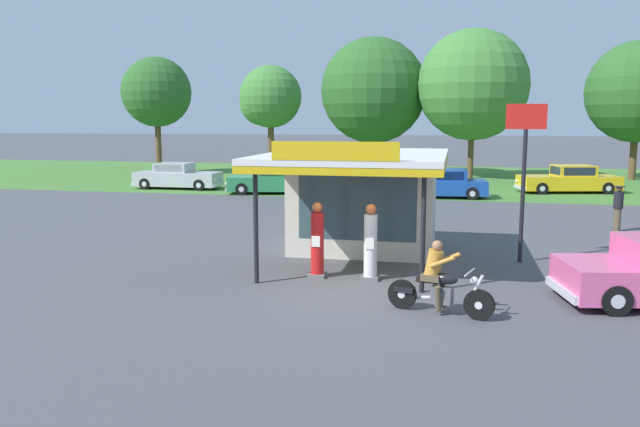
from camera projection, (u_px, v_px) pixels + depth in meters
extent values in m
plane|color=#4C4C51|center=(346.00, 293.00, 15.08)|extent=(300.00, 300.00, 0.00)
cube|color=#477A33|center=(419.00, 178.00, 44.09)|extent=(120.00, 24.00, 0.01)
cube|color=beige|center=(364.00, 203.00, 19.77)|extent=(4.31, 3.03, 2.97)
cube|color=#384C56|center=(357.00, 208.00, 18.31)|extent=(3.45, 0.05, 1.90)
cube|color=silver|center=(357.00, 156.00, 17.97)|extent=(5.01, 6.76, 0.16)
cube|color=gold|center=(357.00, 162.00, 18.00)|extent=(5.01, 6.76, 0.18)
cube|color=gold|center=(335.00, 151.00, 14.68)|extent=(3.01, 0.08, 0.44)
cylinder|color=black|center=(423.00, 231.00, 14.89)|extent=(0.12, 0.12, 2.97)
cylinder|color=black|center=(256.00, 225.00, 15.74)|extent=(0.12, 0.12, 2.97)
cube|color=slate|center=(317.00, 275.00, 16.57)|extent=(0.44, 0.44, 0.10)
cylinder|color=red|center=(317.00, 243.00, 16.44)|extent=(0.34, 0.34, 1.60)
cube|color=white|center=(316.00, 241.00, 16.25)|extent=(0.22, 0.02, 0.28)
sphere|color=orange|center=(317.00, 207.00, 16.30)|extent=(0.26, 0.26, 0.26)
cube|color=slate|center=(370.00, 278.00, 16.28)|extent=(0.44, 0.44, 0.10)
cylinder|color=silver|center=(370.00, 245.00, 16.15)|extent=(0.34, 0.34, 1.60)
cube|color=white|center=(370.00, 244.00, 15.97)|extent=(0.22, 0.02, 0.28)
sphere|color=orange|center=(371.00, 209.00, 16.02)|extent=(0.26, 0.26, 0.26)
cylinder|color=black|center=(479.00, 305.00, 12.98)|extent=(0.64, 0.28, 0.64)
cylinder|color=silver|center=(479.00, 305.00, 12.98)|extent=(0.19, 0.16, 0.16)
cylinder|color=black|center=(402.00, 294.00, 13.77)|extent=(0.64, 0.28, 0.64)
cylinder|color=silver|center=(402.00, 294.00, 13.77)|extent=(0.19, 0.16, 0.16)
ellipsoid|color=black|center=(445.00, 279.00, 13.26)|extent=(0.60, 0.39, 0.24)
cube|color=#59595E|center=(442.00, 295.00, 13.33)|extent=(0.49, 0.35, 0.36)
cube|color=black|center=(429.00, 280.00, 13.43)|extent=(0.53, 0.38, 0.10)
cylinder|color=silver|center=(475.00, 291.00, 12.98)|extent=(0.37, 0.17, 0.71)
cylinder|color=silver|center=(470.00, 272.00, 12.98)|extent=(0.23, 0.68, 0.04)
sphere|color=silver|center=(474.00, 280.00, 12.96)|extent=(0.16, 0.16, 0.16)
cube|color=black|center=(404.00, 289.00, 13.73)|extent=(0.47, 0.30, 0.12)
cylinder|color=silver|center=(426.00, 297.00, 13.67)|extent=(0.70, 0.28, 0.18)
cube|color=brown|center=(432.00, 277.00, 13.39)|extent=(0.48, 0.44, 0.14)
cylinder|color=brown|center=(443.00, 295.00, 13.49)|extent=(0.18, 0.26, 0.56)
cylinder|color=brown|center=(438.00, 299.00, 13.22)|extent=(0.18, 0.26, 0.56)
cylinder|color=gold|center=(434.00, 263.00, 13.32)|extent=(0.48, 0.42, 0.60)
sphere|color=#9E704C|center=(437.00, 246.00, 13.24)|extent=(0.22, 0.22, 0.22)
cylinder|color=gold|center=(448.00, 258.00, 13.37)|extent=(0.54, 0.24, 0.31)
cylinder|color=gold|center=(442.00, 262.00, 13.03)|extent=(0.54, 0.24, 0.31)
cube|color=silver|center=(562.00, 290.00, 14.19)|extent=(0.46, 1.84, 0.18)
cylinder|color=black|center=(582.00, 279.00, 15.07)|extent=(0.69, 0.32, 0.66)
cylinder|color=silver|center=(582.00, 279.00, 15.07)|extent=(0.33, 0.27, 0.30)
cylinder|color=black|center=(616.00, 300.00, 13.26)|extent=(0.69, 0.32, 0.66)
cylinder|color=silver|center=(616.00, 300.00, 13.26)|extent=(0.33, 0.27, 0.30)
cube|color=#B7B7BC|center=(178.00, 179.00, 37.55)|extent=(5.00, 1.85, 0.81)
cube|color=#B7B7BC|center=(174.00, 167.00, 37.49)|extent=(2.02, 1.62, 0.54)
cube|color=#283847|center=(190.00, 168.00, 37.28)|extent=(0.04, 1.43, 0.43)
cube|color=#283847|center=(180.00, 166.00, 38.26)|extent=(1.71, 0.03, 0.41)
cube|color=#283847|center=(168.00, 168.00, 36.73)|extent=(1.71, 0.03, 0.41)
cube|color=silver|center=(218.00, 185.00, 37.06)|extent=(0.13, 1.74, 0.18)
cube|color=silver|center=(139.00, 183.00, 38.12)|extent=(0.13, 1.74, 0.18)
sphere|color=white|center=(222.00, 178.00, 37.57)|extent=(0.18, 0.18, 0.18)
sphere|color=white|center=(215.00, 180.00, 36.44)|extent=(0.18, 0.18, 0.18)
cylinder|color=black|center=(210.00, 182.00, 38.05)|extent=(0.66, 0.20, 0.66)
cylinder|color=silver|center=(210.00, 182.00, 38.05)|extent=(0.30, 0.22, 0.30)
cylinder|color=black|center=(199.00, 185.00, 36.40)|extent=(0.66, 0.20, 0.66)
cylinder|color=silver|center=(199.00, 185.00, 36.40)|extent=(0.30, 0.22, 0.30)
cylinder|color=black|center=(158.00, 181.00, 38.77)|extent=(0.66, 0.20, 0.66)
cylinder|color=silver|center=(158.00, 181.00, 38.77)|extent=(0.30, 0.22, 0.30)
cylinder|color=black|center=(145.00, 184.00, 37.11)|extent=(0.66, 0.20, 0.66)
cylinder|color=silver|center=(145.00, 184.00, 37.11)|extent=(0.30, 0.22, 0.30)
cube|color=#19479E|center=(437.00, 187.00, 33.36)|extent=(5.18, 2.36, 0.75)
cube|color=#19479E|center=(444.00, 175.00, 33.22)|extent=(2.42, 1.90, 0.56)
cube|color=#283847|center=(422.00, 174.00, 33.36)|extent=(0.17, 1.52, 0.45)
cube|color=#283847|center=(445.00, 176.00, 32.40)|extent=(1.93, 0.19, 0.42)
cube|color=#283847|center=(443.00, 173.00, 34.05)|extent=(1.93, 0.19, 0.42)
cube|color=silver|center=(389.00, 191.00, 33.71)|extent=(0.28, 1.85, 0.18)
cube|color=silver|center=(487.00, 192.00, 33.08)|extent=(0.28, 1.85, 0.18)
sphere|color=white|center=(388.00, 187.00, 33.06)|extent=(0.18, 0.18, 0.18)
sphere|color=white|center=(389.00, 184.00, 34.28)|extent=(0.18, 0.18, 0.18)
cylinder|color=black|center=(405.00, 193.00, 32.71)|extent=(0.67, 0.26, 0.66)
cylinder|color=silver|center=(405.00, 193.00, 32.71)|extent=(0.31, 0.24, 0.30)
cylinder|color=black|center=(404.00, 189.00, 34.50)|extent=(0.67, 0.26, 0.66)
cylinder|color=silver|center=(404.00, 189.00, 34.50)|extent=(0.31, 0.24, 0.30)
cylinder|color=black|center=(472.00, 194.00, 32.28)|extent=(0.67, 0.26, 0.66)
cylinder|color=silver|center=(472.00, 194.00, 32.28)|extent=(0.31, 0.24, 0.30)
cylinder|color=black|center=(469.00, 190.00, 34.08)|extent=(0.67, 0.26, 0.66)
cylinder|color=silver|center=(469.00, 190.00, 34.08)|extent=(0.31, 0.24, 0.30)
cube|color=#2D844C|center=(363.00, 178.00, 38.22)|extent=(5.32, 2.65, 0.77)
cube|color=#2D844C|center=(367.00, 167.00, 38.12)|extent=(2.54, 1.94, 0.59)
cube|color=#283847|center=(348.00, 167.00, 38.15)|extent=(0.29, 1.36, 0.48)
cube|color=#283847|center=(367.00, 168.00, 37.36)|extent=(1.93, 0.38, 0.45)
cube|color=#283847|center=(366.00, 166.00, 38.87)|extent=(1.93, 0.38, 0.45)
cube|color=silver|center=(321.00, 182.00, 38.34)|extent=(0.42, 1.67, 0.18)
cube|color=silver|center=(406.00, 183.00, 38.19)|extent=(0.42, 1.67, 0.18)
sphere|color=white|center=(320.00, 178.00, 37.74)|extent=(0.18, 0.18, 0.18)
sphere|color=white|center=(321.00, 176.00, 38.85)|extent=(0.18, 0.18, 0.18)
cylinder|color=black|center=(335.00, 183.00, 37.50)|extent=(0.69, 0.32, 0.66)
cylinder|color=silver|center=(335.00, 183.00, 37.50)|extent=(0.33, 0.27, 0.30)
cylinder|color=black|center=(335.00, 181.00, 39.12)|extent=(0.69, 0.32, 0.66)
cylinder|color=silver|center=(335.00, 181.00, 39.12)|extent=(0.33, 0.27, 0.30)
cylinder|color=black|center=(393.00, 183.00, 37.39)|extent=(0.69, 0.32, 0.66)
cylinder|color=silver|center=(393.00, 183.00, 37.39)|extent=(0.33, 0.27, 0.30)
cylinder|color=black|center=(391.00, 181.00, 39.02)|extent=(0.69, 0.32, 0.66)
cylinder|color=silver|center=(391.00, 181.00, 39.02)|extent=(0.33, 0.27, 0.30)
cube|color=gold|center=(568.00, 183.00, 35.54)|extent=(5.68, 3.12, 0.77)
cube|color=gold|center=(573.00, 170.00, 35.45)|extent=(2.39, 2.11, 0.59)
cube|color=#283847|center=(556.00, 170.00, 35.42)|extent=(0.39, 1.45, 0.47)
cube|color=#283847|center=(580.00, 172.00, 34.64)|extent=(1.70, 0.44, 0.45)
cube|color=#283847|center=(567.00, 169.00, 36.26)|extent=(1.70, 0.44, 0.45)
cube|color=silver|center=(520.00, 187.00, 35.50)|extent=(0.55, 1.78, 0.18)
cube|color=silver|center=(616.00, 187.00, 35.66)|extent=(0.55, 1.78, 0.18)
sphere|color=white|center=(524.00, 183.00, 34.86)|extent=(0.18, 0.18, 0.18)
sphere|color=white|center=(517.00, 181.00, 36.06)|extent=(0.18, 0.18, 0.18)
cylinder|color=black|center=(542.00, 189.00, 34.64)|extent=(0.69, 0.35, 0.66)
cylinder|color=silver|center=(542.00, 189.00, 34.64)|extent=(0.34, 0.28, 0.30)
cylinder|color=black|center=(530.00, 185.00, 36.41)|extent=(0.69, 0.35, 0.66)
cylinder|color=silver|center=(530.00, 185.00, 36.41)|extent=(0.34, 0.28, 0.30)
cylinder|color=black|center=(608.00, 188.00, 34.75)|extent=(0.69, 0.35, 0.66)
cylinder|color=silver|center=(608.00, 188.00, 34.75)|extent=(0.34, 0.28, 0.30)
cylinder|color=black|center=(593.00, 185.00, 36.51)|extent=(0.69, 0.35, 0.66)
cylinder|color=silver|center=(593.00, 185.00, 36.51)|extent=(0.34, 0.28, 0.30)
cube|color=#2D844C|center=(274.00, 183.00, 35.11)|extent=(5.31, 2.74, 0.77)
cube|color=#2D844C|center=(277.00, 171.00, 35.01)|extent=(2.36, 1.94, 0.56)
cube|color=#283847|center=(259.00, 171.00, 35.02)|extent=(0.32, 1.36, 0.45)
cube|color=#283847|center=(276.00, 172.00, 34.25)|extent=(1.75, 0.39, 0.43)
cube|color=#283847|center=(278.00, 170.00, 35.76)|extent=(1.75, 0.39, 0.43)
cube|color=silver|center=(228.00, 188.00, 35.17)|extent=(0.45, 1.67, 0.18)
cube|color=silver|center=(321.00, 188.00, 35.12)|extent=(0.45, 1.67, 0.18)
sphere|color=white|center=(227.00, 184.00, 34.57)|extent=(0.18, 0.18, 0.18)
sphere|color=white|center=(230.00, 182.00, 35.68)|extent=(0.18, 0.18, 0.18)
cylinder|color=black|center=(242.00, 189.00, 34.34)|extent=(0.69, 0.33, 0.66)
cylinder|color=silver|center=(242.00, 189.00, 34.34)|extent=(0.34, 0.28, 0.30)
cylinder|color=black|center=(245.00, 186.00, 35.97)|extent=(0.69, 0.33, 0.66)
cylinder|color=silver|center=(245.00, 186.00, 35.97)|extent=(0.34, 0.28, 0.30)
cylinder|color=black|center=(305.00, 189.00, 34.31)|extent=(0.69, 0.33, 0.66)
cylinder|color=silver|center=(305.00, 189.00, 34.31)|extent=(0.34, 0.28, 0.30)
cylinder|color=black|center=(306.00, 186.00, 35.94)|extent=(0.69, 0.33, 0.66)
cylinder|color=silver|center=(306.00, 186.00, 35.94)|extent=(0.34, 0.28, 0.30)
cylinder|color=brown|center=(617.00, 220.00, 23.24)|extent=(0.26, 0.26, 0.86)
cylinder|color=black|center=(619.00, 200.00, 23.13)|extent=(0.34, 0.34, 0.61)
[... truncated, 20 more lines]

